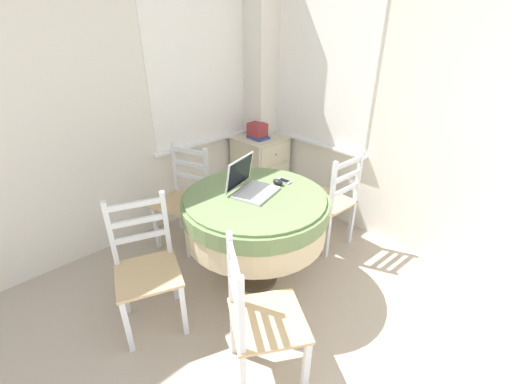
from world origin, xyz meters
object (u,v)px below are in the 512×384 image
Objects in this scene: computer_mouse at (278,182)px; corner_cabinet at (260,168)px; dining_chair_left_flank at (147,269)px; storage_box at (257,131)px; cell_phone at (284,181)px; dining_chair_near_right_window at (331,202)px; laptop at (250,185)px; dining_chair_near_back_window at (185,199)px; round_dining_table at (255,213)px; dining_chair_camera_near at (260,320)px; book_on_cabinet at (258,137)px.

corner_cabinet is (0.76, 0.97, -0.41)m from computer_mouse.
dining_chair_left_flank reaches higher than storage_box.
corner_cabinet is at bearing 54.96° from cell_phone.
dining_chair_near_right_window is 1.10m from corner_cabinet.
laptop is 3.05× the size of cell_phone.
cell_phone is 0.62m from dining_chair_near_right_window.
cell_phone is 0.99m from dining_chair_near_back_window.
cell_phone is (0.33, 0.01, 0.15)m from round_dining_table.
cell_phone is at bearing -8.91° from dining_chair_left_flank.
round_dining_table is 1.42m from corner_cabinet.
round_dining_table is at bearing -99.60° from laptop.
dining_chair_near_right_window is at bearing -10.35° from dining_chair_left_flank.
cell_phone is 0.14× the size of dining_chair_near_right_window.
dining_chair_camera_near is (-1.39, -0.52, 0.00)m from dining_chair_near_right_window.
corner_cabinet is at bearing 44.36° from round_dining_table.
laptop is 1.42m from corner_cabinet.
storage_box is at bearing 43.99° from laptop.
book_on_cabinet is at bearing 23.38° from dining_chair_left_flank.
dining_chair_near_back_window and dining_chair_near_right_window have the same top height.
dining_chair_near_right_window is at bearing -45.76° from dining_chair_near_back_window.
dining_chair_camera_near is at bearing -134.14° from corner_cabinet.
dining_chair_near_back_window and dining_chair_left_flank have the same top height.
round_dining_table is 12.27× the size of computer_mouse.
cell_phone is 1.15m from storage_box.
round_dining_table is 0.30m from computer_mouse.
book_on_cabinet is (1.04, 0.11, 0.33)m from dining_chair_near_back_window.
dining_chair_camera_near is 4.54× the size of book_on_cabinet.
dining_chair_near_back_window is at bearing 116.77° from cell_phone.
dining_chair_near_back_window is at bearing 96.27° from round_dining_table.
dining_chair_near_back_window reaches higher than storage_box.
dining_chair_near_right_window is 1.00× the size of dining_chair_left_flank.
dining_chair_left_flank is (-0.25, 0.82, 0.00)m from dining_chair_camera_near.
dining_chair_left_flank is at bearing -156.62° from book_on_cabinet.
dining_chair_left_flank reaches higher than cell_phone.
dining_chair_left_flank is at bearing 170.20° from computer_mouse.
dining_chair_near_right_window reaches higher than cell_phone.
dining_chair_near_back_window is 0.97m from dining_chair_left_flank.
dining_chair_near_back_window is 1.55m from dining_chair_camera_near.
dining_chair_camera_near is 2.24m from storage_box.
computer_mouse is 0.44× the size of book_on_cabinet.
dining_chair_camera_near is 1.00× the size of dining_chair_left_flank.
computer_mouse is at bearing -127.88° from corner_cabinet.
dining_chair_near_right_window is (0.83, -0.11, -0.18)m from round_dining_table.
dining_chair_left_flank is at bearing 171.09° from cell_phone.
dining_chair_near_back_window is (-0.09, 0.84, -0.18)m from round_dining_table.
dining_chair_camera_near is (-0.57, -0.70, -0.38)m from laptop.
storage_box is (-0.05, -0.01, 0.46)m from corner_cabinet.
laptop is 0.32m from cell_phone.
computer_mouse is 1.09m from dining_chair_camera_near.
cell_phone is at bearing 2.47° from round_dining_table.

